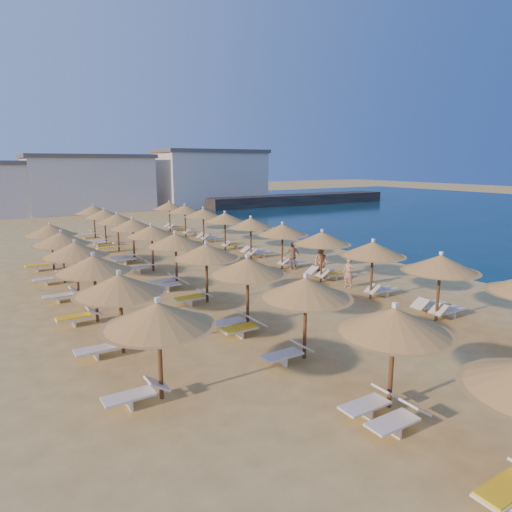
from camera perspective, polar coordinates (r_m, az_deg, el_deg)
ground at (r=21.98m, az=5.37°, el=-5.14°), size 220.00×220.00×0.00m
jetty at (r=69.95m, az=5.40°, el=7.04°), size 30.09×4.77×1.50m
hotel_blocks at (r=63.49m, az=-18.26°, el=8.72°), size 47.04×9.55×8.10m
parasol_row_east at (r=27.16m, az=3.33°, el=3.21°), size 3.08×39.19×2.87m
parasol_row_west at (r=23.92m, az=-10.03°, el=1.90°), size 3.08×39.19×2.87m
parasol_row_inland at (r=20.84m, az=-20.73°, el=-0.13°), size 3.08×21.13×2.87m
loungers at (r=24.89m, az=-5.22°, el=-2.32°), size 14.84×37.60×0.66m
beachgoer_c at (r=27.41m, az=4.56°, el=0.02°), size 1.04×0.71×1.64m
beachgoer_b at (r=25.35m, az=8.11°, el=-0.84°), size 0.90×1.03×1.79m
beachgoer_a at (r=23.78m, az=11.50°, el=-2.06°), size 0.54×0.67×1.58m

